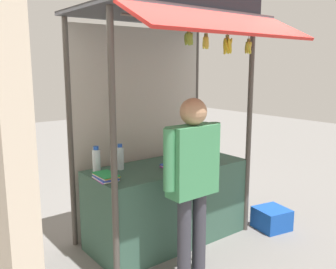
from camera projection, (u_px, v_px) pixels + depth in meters
ground_plane at (168, 239)px, 4.30m from camera, size 20.00×20.00×0.00m
stall_counter at (168, 203)px, 4.22m from camera, size 1.81×0.77×0.89m
stall_structure at (159, 88)px, 4.10m from camera, size 2.01×1.66×2.86m
water_bottle_left at (96, 161)px, 3.76m from camera, size 0.08×0.08×0.29m
water_bottle_far_right at (188, 150)px, 4.34m from camera, size 0.07×0.07×0.25m
water_bottle_back_left at (120, 158)px, 3.95m from camera, size 0.08×0.08×0.28m
magazine_stack_right at (175, 167)px, 3.98m from camera, size 0.23×0.30×0.04m
magazine_stack_mid_left at (106, 177)px, 3.60m from camera, size 0.19×0.30×0.06m
banana_bunch_inner_right at (227, 46)px, 3.75m from camera, size 0.11×0.10×0.29m
banana_bunch_inner_left at (189, 39)px, 3.43m from camera, size 0.10×0.10×0.22m
banana_bunch_rightmost at (248, 47)px, 3.96m from camera, size 0.09×0.09×0.27m
banana_bunch_leftmost at (206, 42)px, 3.57m from camera, size 0.08×0.08×0.24m
vendor_person at (193, 172)px, 3.36m from camera, size 0.65×0.24×1.71m
plastic_crate at (272, 218)px, 4.55m from camera, size 0.43×0.43×0.26m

